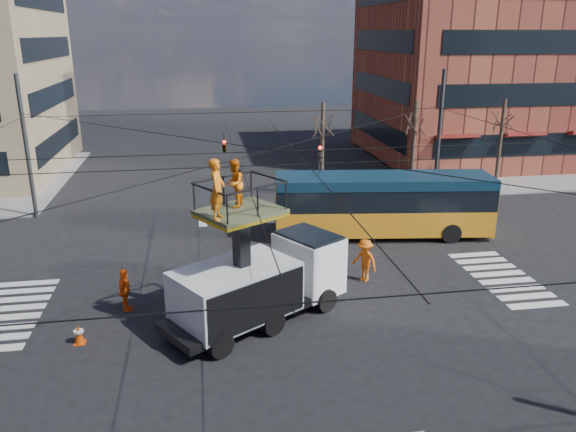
# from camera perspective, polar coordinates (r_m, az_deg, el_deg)

# --- Properties ---
(ground) EXTENTS (120.00, 120.00, 0.00)m
(ground) POSITION_cam_1_polar(r_m,az_deg,el_deg) (22.89, -1.57, -7.92)
(ground) COLOR black
(ground) RESTS_ON ground
(sidewalk_ne) EXTENTS (18.00, 18.00, 0.12)m
(sidewalk_ne) POSITION_cam_1_polar(r_m,az_deg,el_deg) (48.72, 20.18, 5.18)
(sidewalk_ne) COLOR slate
(sidewalk_ne) RESTS_ON ground
(crosswalks) EXTENTS (22.40, 22.40, 0.02)m
(crosswalks) POSITION_cam_1_polar(r_m,az_deg,el_deg) (22.88, -1.57, -7.90)
(crosswalks) COLOR silver
(crosswalks) RESTS_ON ground
(building_ne) EXTENTS (20.06, 16.06, 14.00)m
(building_ne) POSITION_cam_1_polar(r_m,az_deg,el_deg) (50.85, 20.39, 13.60)
(building_ne) COLOR maroon
(building_ne) RESTS_ON ground
(overhead_network) EXTENTS (24.24, 24.24, 8.00)m
(overhead_network) POSITION_cam_1_polar(r_m,az_deg,el_deg) (21.73, -2.00, 2.75)
(overhead_network) COLOR #2D2D30
(overhead_network) RESTS_ON ground
(tree_a) EXTENTS (2.00, 2.00, 6.00)m
(tree_a) POSITION_cam_1_polar(r_m,az_deg,el_deg) (35.17, 3.54, 9.22)
(tree_a) COLOR #382B21
(tree_a) RESTS_ON ground
(tree_b) EXTENTS (2.00, 2.00, 6.00)m
(tree_b) POSITION_cam_1_polar(r_m,az_deg,el_deg) (36.95, 12.78, 9.25)
(tree_b) COLOR #382B21
(tree_b) RESTS_ON ground
(tree_c) EXTENTS (2.00, 2.00, 6.00)m
(tree_c) POSITION_cam_1_polar(r_m,az_deg,el_deg) (39.57, 20.98, 9.07)
(tree_c) COLOR #382B21
(tree_c) RESTS_ON ground
(utility_truck) EXTENTS (7.16, 5.66, 6.34)m
(utility_truck) POSITION_cam_1_polar(r_m,az_deg,el_deg) (20.21, -2.86, -5.25)
(utility_truck) COLOR black
(utility_truck) RESTS_ON ground
(city_bus) EXTENTS (11.22, 3.98, 3.20)m
(city_bus) POSITION_cam_1_polar(r_m,az_deg,el_deg) (29.11, 9.58, 1.25)
(city_bus) COLOR orange
(city_bus) RESTS_ON ground
(traffic_cone) EXTENTS (0.36, 0.36, 0.70)m
(traffic_cone) POSITION_cam_1_polar(r_m,az_deg,el_deg) (20.63, -20.48, -11.17)
(traffic_cone) COLOR #E44809
(traffic_cone) RESTS_ON ground
(worker_ground) EXTENTS (0.63, 1.07, 1.70)m
(worker_ground) POSITION_cam_1_polar(r_m,az_deg,el_deg) (22.09, -16.24, -7.25)
(worker_ground) COLOR #FF6010
(worker_ground) RESTS_ON ground
(flagger) EXTENTS (1.26, 1.38, 1.86)m
(flagger) POSITION_cam_1_polar(r_m,az_deg,el_deg) (23.90, 7.79, -4.47)
(flagger) COLOR #E45C0E
(flagger) RESTS_ON ground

